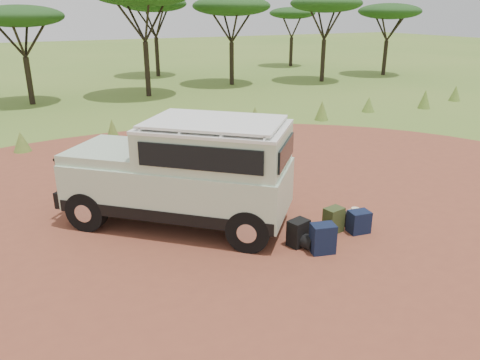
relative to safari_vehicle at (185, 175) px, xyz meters
name	(u,v)px	position (x,y,z in m)	size (l,w,h in m)	color
ground	(212,247)	(0.04, -1.28, -1.17)	(140.00, 140.00, 0.00)	#567C2C
dirt_clearing	(212,247)	(0.04, -1.28, -1.17)	(23.00, 23.00, 0.01)	brown
grass_fringe	(117,133)	(0.15, 7.39, -0.77)	(36.60, 1.60, 0.90)	#567C2C
acacia_treeline	(72,3)	(0.79, 18.52, 3.70)	(46.70, 13.20, 6.26)	black
safari_vehicle	(185,175)	(0.00, 0.00, 0.00)	(4.98, 4.78, 2.43)	#B5CFB0
backpack_black	(298,233)	(1.66, -2.01, -0.90)	(0.41, 0.30, 0.56)	black
backpack_navy	(323,239)	(1.93, -2.48, -0.87)	(0.47, 0.33, 0.61)	#101C33
backpack_olive	(333,220)	(2.69, -1.84, -0.89)	(0.41, 0.29, 0.56)	#364821
duffel_navy	(359,222)	(3.17, -2.11, -0.93)	(0.44, 0.33, 0.49)	#101C33
hard_case	(354,219)	(3.30, -1.82, -1.01)	(0.46, 0.32, 0.32)	black
stuff_sack	(308,242)	(1.75, -2.23, -1.02)	(0.31, 0.31, 0.31)	black
safari_hat	(355,211)	(3.30, -1.82, -0.81)	(0.37, 0.37, 0.11)	beige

